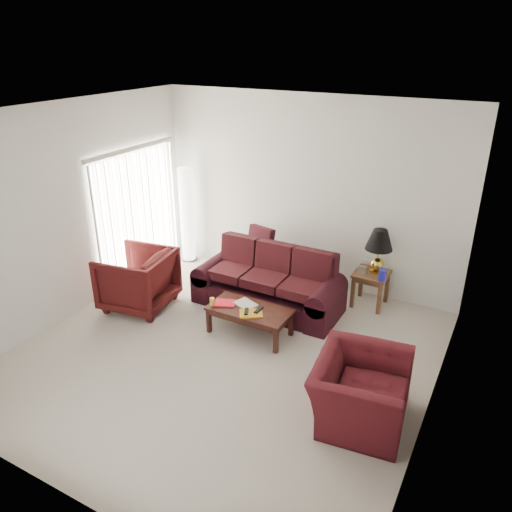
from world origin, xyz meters
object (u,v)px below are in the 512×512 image
Objects in this scene: sofa at (268,280)px; armchair_right at (360,391)px; armchair_left at (138,280)px; coffee_table at (250,321)px; floor_lamp at (187,215)px; end_table at (370,289)px.

sofa is 2.03× the size of armchair_right.
coffee_table is (1.83, 0.13, -0.25)m from armchair_left.
sofa reaches higher than coffee_table.
armchair_left is (0.34, -1.74, -0.42)m from floor_lamp.
sofa is 1.95× the size of coffee_table.
armchair_right reaches higher than end_table.
floor_lamp is 4.73m from armchair_right.
sofa is 2.56m from armchair_right.
armchair_left is at bearing 71.70° from armchair_right.
floor_lamp is 1.60× the size of armchair_right.
sofa is at bearing -149.19° from end_table.
sofa is 1.55m from end_table.
end_table is 1.97m from coffee_table.
floor_lamp reaches higher than end_table.
armchair_right is (3.99, -2.49, -0.51)m from floor_lamp.
floor_lamp is 1.54× the size of coffee_table.
coffee_table is at bearing -127.25° from end_table.
coffee_table is at bearing 85.14° from armchair_left.
armchair_right is at bearing -43.06° from coffee_table.
armchair_right is (1.95, -1.66, -0.10)m from sofa.
coffee_table is (2.17, -1.62, -0.67)m from floor_lamp.
armchair_left is 1.86m from coffee_table.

